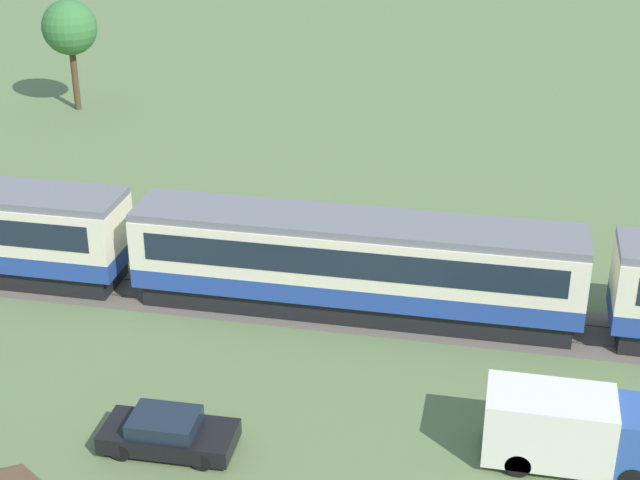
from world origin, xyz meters
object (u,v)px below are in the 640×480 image
passenger_train (138,241)px  parked_car_black (168,433)px  delivery_truck_blue (575,429)px  yard_tree_0 (70,28)px

passenger_train → parked_car_black: size_ratio=17.19×
delivery_truck_blue → yard_tree_0: bearing=134.8°
passenger_train → yard_tree_0: (-12.76, 22.13, 2.97)m
passenger_train → delivery_truck_blue: size_ratio=13.05×
passenger_train → parked_car_black: (4.69, -9.85, -1.64)m
parked_car_black → yard_tree_0: 36.73m
parked_car_black → yard_tree_0: (-17.46, 31.98, 4.61)m
delivery_truck_blue → passenger_train: bearing=154.9°
passenger_train → parked_car_black: 11.03m
parked_car_black → yard_tree_0: yard_tree_0 is taller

